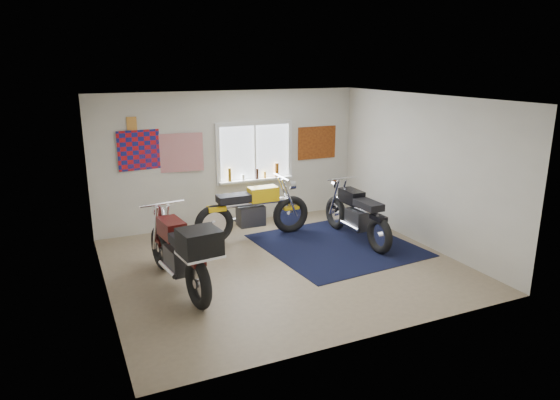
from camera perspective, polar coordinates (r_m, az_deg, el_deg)
name	(u,v)px	position (r m, az deg, el deg)	size (l,w,h in m)	color
ground	(282,264)	(8.31, 0.28, -7.38)	(5.50, 5.50, 0.00)	#9E896B
room_shell	(283,167)	(7.82, 0.30, 3.77)	(5.50, 5.50, 5.50)	white
navy_rug	(336,245)	(9.20, 6.47, -5.14)	(2.50, 2.60, 0.01)	black
window_assembly	(255,156)	(10.30, -2.90, 5.05)	(1.66, 0.17, 1.26)	white
oil_bottles	(259,173)	(10.32, -2.45, 3.15)	(1.12, 0.09, 0.30)	#8C5E14
flag_display	(132,123)	(9.59, -16.60, 8.38)	(1.60, 0.10, 1.17)	red
triumph_poster	(317,143)	(10.88, 4.24, 6.55)	(0.90, 0.03, 0.70)	#A54C14
yellow_triumph	(253,212)	(9.40, -3.11, -1.39)	(2.29, 0.69, 1.15)	black
black_chrome_bike	(357,216)	(9.37, 8.75, -1.77)	(0.65, 2.14, 1.10)	black
maroon_tourer	(182,252)	(7.30, -11.19, -5.87)	(0.80, 2.30, 1.17)	black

